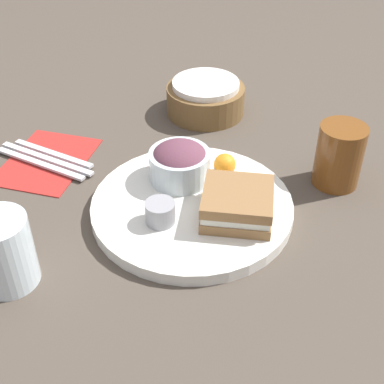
{
  "coord_description": "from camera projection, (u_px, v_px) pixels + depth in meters",
  "views": [
    {
      "loc": [
        0.17,
        -0.63,
        0.55
      ],
      "look_at": [
        0.0,
        0.0,
        0.04
      ],
      "focal_mm": 50.0,
      "sensor_mm": 36.0,
      "label": 1
    }
  ],
  "objects": [
    {
      "name": "ground_plane",
      "position": [
        192.0,
        212.0,
        0.85
      ],
      "size": [
        4.0,
        4.0,
        0.0
      ],
      "primitive_type": "plane",
      "color": "#4C4238"
    },
    {
      "name": "plate",
      "position": [
        192.0,
        207.0,
        0.85
      ],
      "size": [
        0.32,
        0.32,
        0.02
      ],
      "primitive_type": "cylinder",
      "color": "white",
      "rests_on": "ground_plane"
    },
    {
      "name": "sandwich",
      "position": [
        237.0,
        204.0,
        0.8
      ],
      "size": [
        0.12,
        0.11,
        0.05
      ],
      "color": "olive",
      "rests_on": "plate"
    },
    {
      "name": "salad_bowl",
      "position": [
        180.0,
        162.0,
        0.87
      ],
      "size": [
        0.1,
        0.1,
        0.07
      ],
      "color": "silver",
      "rests_on": "plate"
    },
    {
      "name": "dressing_cup",
      "position": [
        160.0,
        212.0,
        0.79
      ],
      "size": [
        0.05,
        0.05,
        0.03
      ],
      "primitive_type": "cylinder",
      "color": "#99999E",
      "rests_on": "plate"
    },
    {
      "name": "orange_wedge",
      "position": [
        225.0,
        165.0,
        0.89
      ],
      "size": [
        0.04,
        0.04,
        0.04
      ],
      "primitive_type": "sphere",
      "color": "orange",
      "rests_on": "plate"
    },
    {
      "name": "drink_glass",
      "position": [
        339.0,
        156.0,
        0.88
      ],
      "size": [
        0.08,
        0.08,
        0.11
      ],
      "primitive_type": "cylinder",
      "color": "brown",
      "rests_on": "ground_plane"
    },
    {
      "name": "bread_basket",
      "position": [
        206.0,
        98.0,
        1.08
      ],
      "size": [
        0.16,
        0.16,
        0.07
      ],
      "color": "brown",
      "rests_on": "ground_plane"
    },
    {
      "name": "napkin",
      "position": [
        47.0,
        161.0,
        0.96
      ],
      "size": [
        0.14,
        0.18,
        0.0
      ],
      "primitive_type": "cube",
      "color": "#B22823",
      "rests_on": "ground_plane"
    },
    {
      "name": "fork",
      "position": [
        40.0,
        164.0,
        0.95
      ],
      "size": [
        0.19,
        0.06,
        0.01
      ],
      "primitive_type": "cube",
      "rotation": [
        0.0,
        0.0,
        2.91
      ],
      "color": "silver",
      "rests_on": "napkin"
    },
    {
      "name": "knife",
      "position": [
        47.0,
        159.0,
        0.96
      ],
      "size": [
        0.2,
        0.06,
        0.01
      ],
      "primitive_type": "cube",
      "rotation": [
        0.0,
        0.0,
        2.91
      ],
      "color": "silver",
      "rests_on": "napkin"
    },
    {
      "name": "spoon",
      "position": [
        53.0,
        154.0,
        0.97
      ],
      "size": [
        0.17,
        0.05,
        0.01
      ],
      "primitive_type": "cube",
      "rotation": [
        0.0,
        0.0,
        2.91
      ],
      "color": "silver",
      "rests_on": "napkin"
    },
    {
      "name": "water_glass",
      "position": [
        3.0,
        252.0,
        0.71
      ],
      "size": [
        0.08,
        0.08,
        0.11
      ],
      "primitive_type": "cylinder",
      "color": "silver",
      "rests_on": "ground_plane"
    }
  ]
}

